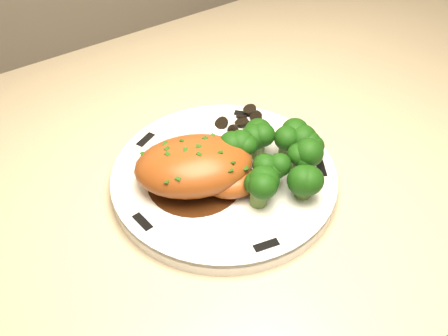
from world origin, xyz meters
TOP-DOWN VIEW (x-y plane):
  - plate at (0.34, 1.59)m, footprint 0.27×0.27m
  - rim_accent_0 at (0.43, 1.68)m, footprint 0.03×0.03m
  - rim_accent_1 at (0.29, 1.70)m, footprint 0.03×0.02m
  - rim_accent_2 at (0.22, 1.58)m, footprint 0.01×0.03m
  - rim_accent_3 at (0.32, 1.48)m, footprint 0.03×0.01m
  - rim_accent_4 at (0.44, 1.54)m, footprint 0.02×0.03m
  - gravy_pool at (0.30, 1.60)m, footprint 0.11×0.11m
  - chicken_breast at (0.31, 1.60)m, footprint 0.16×0.14m
  - mushroom_pile at (0.40, 1.64)m, footprint 0.08×0.06m
  - broccoli_florets at (0.39, 1.56)m, footprint 0.13×0.11m

SIDE VIEW (x-z plane):
  - plate at x=0.34m, z-range 0.95..0.97m
  - rim_accent_0 at x=0.43m, z-range 0.97..0.97m
  - rim_accent_1 at x=0.29m, z-range 0.97..0.97m
  - rim_accent_2 at x=0.22m, z-range 0.97..0.97m
  - rim_accent_3 at x=0.32m, z-range 0.97..0.97m
  - rim_accent_4 at x=0.44m, z-range 0.97..0.97m
  - gravy_pool at x=0.30m, z-range 0.97..0.97m
  - mushroom_pile at x=0.40m, z-range 0.96..0.98m
  - chicken_breast at x=0.31m, z-range 0.96..1.02m
  - broccoli_florets at x=0.39m, z-range 0.97..1.02m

